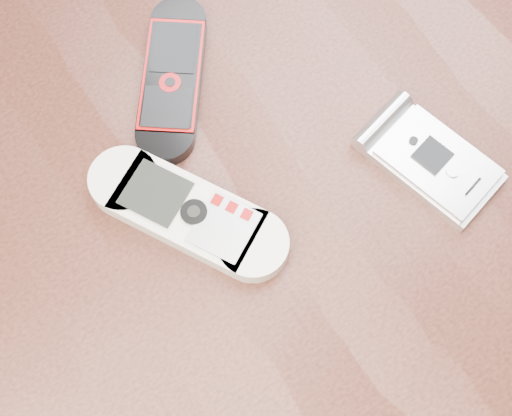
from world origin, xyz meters
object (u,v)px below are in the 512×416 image
(nokia_white, at_px, (188,213))
(motorola_razr, at_px, (434,162))
(table, at_px, (251,256))
(nokia_black_red, at_px, (172,77))

(nokia_white, height_order, motorola_razr, nokia_white)
(table, relative_size, motorola_razr, 10.44)
(motorola_razr, bearing_deg, nokia_black_red, 112.35)
(nokia_black_red, xyz_separation_m, motorola_razr, (0.13, -0.18, 0.00))
(table, distance_m, motorola_razr, 0.19)
(table, height_order, nokia_white, nokia_white)
(nokia_white, distance_m, motorola_razr, 0.20)
(table, distance_m, nokia_white, 0.12)
(motorola_razr, bearing_deg, nokia_white, 145.20)
(table, height_order, nokia_black_red, nokia_black_red)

